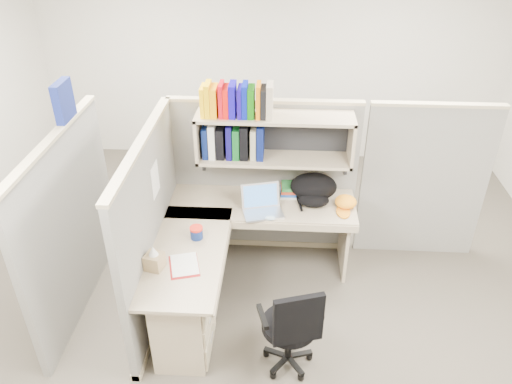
# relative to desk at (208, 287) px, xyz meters

# --- Properties ---
(ground) EXTENTS (6.00, 6.00, 0.00)m
(ground) POSITION_rel_desk_xyz_m (0.41, 0.29, -0.44)
(ground) COLOR #39332C
(ground) RESTS_ON ground
(room_shell) EXTENTS (6.00, 6.00, 6.00)m
(room_shell) POSITION_rel_desk_xyz_m (0.41, 0.29, 1.18)
(room_shell) COLOR #B6AFA4
(room_shell) RESTS_ON ground
(cubicle) EXTENTS (3.79, 1.84, 1.95)m
(cubicle) POSITION_rel_desk_xyz_m (0.04, 0.74, 0.47)
(cubicle) COLOR slate
(cubicle) RESTS_ON ground
(desk) EXTENTS (1.74, 1.75, 0.73)m
(desk) POSITION_rel_desk_xyz_m (0.00, 0.00, 0.00)
(desk) COLOR gray
(desk) RESTS_ON ground
(laptop) EXTENTS (0.43, 0.43, 0.25)m
(laptop) POSITION_rel_desk_xyz_m (0.42, 0.68, 0.42)
(laptop) COLOR silver
(laptop) RESTS_ON desk
(backpack) EXTENTS (0.48, 0.39, 0.26)m
(backpack) POSITION_rel_desk_xyz_m (0.88, 0.91, 0.42)
(backpack) COLOR black
(backpack) RESTS_ON desk
(orange_cap) EXTENTS (0.25, 0.28, 0.11)m
(orange_cap) POSITION_rel_desk_xyz_m (1.18, 0.84, 0.35)
(orange_cap) COLOR orange
(orange_cap) RESTS_ON desk
(snack_canister) EXTENTS (0.11, 0.11, 0.11)m
(snack_canister) POSITION_rel_desk_xyz_m (-0.12, 0.28, 0.35)
(snack_canister) COLOR navy
(snack_canister) RESTS_ON desk
(tissue_box) EXTENTS (0.16, 0.16, 0.21)m
(tissue_box) POSITION_rel_desk_xyz_m (-0.38, -0.12, 0.39)
(tissue_box) COLOR tan
(tissue_box) RESTS_ON desk
(mouse) EXTENTS (0.10, 0.08, 0.04)m
(mouse) POSITION_rel_desk_xyz_m (0.49, 0.59, 0.31)
(mouse) COLOR #99BED9
(mouse) RESTS_ON desk
(paper_cup) EXTENTS (0.10, 0.10, 0.11)m
(paper_cup) POSITION_rel_desk_xyz_m (0.38, 0.97, 0.34)
(paper_cup) COLOR silver
(paper_cup) RESTS_ON desk
(book_stack) EXTENTS (0.17, 0.22, 0.10)m
(book_stack) POSITION_rel_desk_xyz_m (0.65, 1.03, 0.34)
(book_stack) COLOR gray
(book_stack) RESTS_ON desk
(loose_paper) EXTENTS (0.27, 0.32, 0.00)m
(loose_paper) POSITION_rel_desk_xyz_m (-0.16, -0.07, 0.29)
(loose_paper) COLOR silver
(loose_paper) RESTS_ON desk
(task_chair) EXTENTS (0.51, 0.47, 0.89)m
(task_chair) POSITION_rel_desk_xyz_m (0.69, -0.41, -0.12)
(task_chair) COLOR black
(task_chair) RESTS_ON ground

